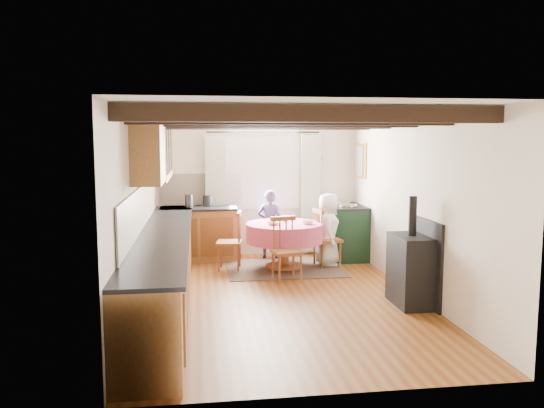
{
  "coord_description": "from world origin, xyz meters",
  "views": [
    {
      "loc": [
        -1.05,
        -6.86,
        2.08
      ],
      "look_at": [
        0.0,
        0.8,
        1.15
      ],
      "focal_mm": 35.76,
      "sensor_mm": 36.0,
      "label": 1
    }
  ],
  "objects": [
    {
      "name": "child_right",
      "position": [
        1.06,
        1.73,
        0.6
      ],
      "size": [
        0.48,
        0.64,
        1.2
      ],
      "primitive_type": "imported",
      "rotation": [
        0.0,
        0.0,
        1.4
      ],
      "color": "white",
      "rests_on": "floor"
    },
    {
      "name": "bowl_b",
      "position": [
        0.67,
        1.45,
        0.77
      ],
      "size": [
        0.19,
        0.19,
        0.06
      ],
      "primitive_type": "imported",
      "rotation": [
        0.0,
        0.0,
        0.01
      ],
      "color": "silver",
      "rests_on": "dining_table"
    },
    {
      "name": "beam_a",
      "position": [
        0.0,
        -2.0,
        2.31
      ],
      "size": [
        3.6,
        0.16,
        0.16
      ],
      "primitive_type": "cube",
      "color": "black",
      "rests_on": "ceiling"
    },
    {
      "name": "curtain_rod",
      "position": [
        0.1,
        2.65,
        2.2
      ],
      "size": [
        2.0,
        0.03,
        0.03
      ],
      "primitive_type": "cylinder",
      "rotation": [
        0.0,
        1.57,
        0.0
      ],
      "color": "black",
      "rests_on": "wall_back"
    },
    {
      "name": "beam_e",
      "position": [
        0.0,
        2.0,
        2.31
      ],
      "size": [
        3.6,
        0.16,
        0.16
      ],
      "primitive_type": "cube",
      "color": "black",
      "rests_on": "ceiling"
    },
    {
      "name": "base_cabinet_left",
      "position": [
        -1.5,
        0.0,
        0.44
      ],
      "size": [
        0.6,
        5.3,
        0.88
      ],
      "primitive_type": "cube",
      "color": "#9F6131",
      "rests_on": "floor"
    },
    {
      "name": "window_pane",
      "position": [
        0.1,
        2.74,
        1.6
      ],
      "size": [
        1.2,
        0.01,
        1.4
      ],
      "primitive_type": "cube",
      "color": "white",
      "rests_on": "wall_back"
    },
    {
      "name": "wall_back",
      "position": [
        0.0,
        2.75,
        1.2
      ],
      "size": [
        3.6,
        0.0,
        2.4
      ],
      "primitive_type": "cube",
      "color": "silver",
      "rests_on": "ground"
    },
    {
      "name": "worktop_back",
      "position": [
        -1.05,
        2.43,
        0.9
      ],
      "size": [
        1.3,
        0.64,
        0.04
      ],
      "primitive_type": "cube",
      "color": "black",
      "rests_on": "base_cabinet_back"
    },
    {
      "name": "dining_table",
      "position": [
        0.3,
        1.58,
        0.37
      ],
      "size": [
        1.23,
        1.23,
        0.74
      ],
      "primitive_type": null,
      "color": "#B64D63",
      "rests_on": "floor"
    },
    {
      "name": "ceiling",
      "position": [
        0.0,
        0.0,
        2.4
      ],
      "size": [
        3.6,
        5.5,
        0.0
      ],
      "primitive_type": "cube",
      "color": "white",
      "rests_on": "ground"
    },
    {
      "name": "wall_cabinet_glass",
      "position": [
        -1.63,
        1.2,
        1.95
      ],
      "size": [
        0.34,
        1.8,
        0.9
      ],
      "primitive_type": "cube",
      "color": "#9F6131",
      "rests_on": "wall_left"
    },
    {
      "name": "beam_c",
      "position": [
        0.0,
        0.0,
        2.31
      ],
      "size": [
        3.6,
        0.16,
        0.16
      ],
      "primitive_type": "cube",
      "color": "black",
      "rests_on": "ceiling"
    },
    {
      "name": "chair_right",
      "position": [
        1.03,
        1.66,
        0.48
      ],
      "size": [
        0.49,
        0.48,
        0.96
      ],
      "primitive_type": null,
      "rotation": [
        0.0,
        0.0,
        1.75
      ],
      "color": "brown",
      "rests_on": "floor"
    },
    {
      "name": "wall_right",
      "position": [
        1.8,
        0.0,
        1.2
      ],
      "size": [
        0.0,
        5.5,
        2.4
      ],
      "primitive_type": "cube",
      "color": "silver",
      "rests_on": "ground"
    },
    {
      "name": "canister_wide",
      "position": [
        -0.89,
        2.54,
        1.02
      ],
      "size": [
        0.17,
        0.17,
        0.19
      ],
      "primitive_type": "cylinder",
      "color": "#262628",
      "rests_on": "worktop_back"
    },
    {
      "name": "canister_tall",
      "position": [
        -1.21,
        2.38,
        1.03
      ],
      "size": [
        0.13,
        0.13,
        0.22
      ],
      "primitive_type": "cylinder",
      "color": "#262628",
      "rests_on": "worktop_back"
    },
    {
      "name": "child_far",
      "position": [
        0.18,
        2.4,
        0.6
      ],
      "size": [
        0.5,
        0.39,
        1.2
      ],
      "primitive_type": "imported",
      "rotation": [
        0.0,
        0.0,
        2.9
      ],
      "color": "#343454",
      "rests_on": "floor"
    },
    {
      "name": "beam_b",
      "position": [
        0.0,
        -1.0,
        2.31
      ],
      "size": [
        3.6,
        0.16,
        0.16
      ],
      "primitive_type": "cube",
      "color": "black",
      "rests_on": "ceiling"
    },
    {
      "name": "wall_plate",
      "position": [
        1.05,
        2.72,
        1.7
      ],
      "size": [
        0.3,
        0.02,
        0.3
      ],
      "primitive_type": "cylinder",
      "rotation": [
        1.57,
        0.0,
        0.0
      ],
      "color": "silver",
      "rests_on": "wall_back"
    },
    {
      "name": "cup",
      "position": [
        0.35,
        1.81,
        0.79
      ],
      "size": [
        0.11,
        0.11,
        0.1
      ],
      "primitive_type": "imported",
      "rotation": [
        0.0,
        0.0,
        3.02
      ],
      "color": "silver",
      "rests_on": "dining_table"
    },
    {
      "name": "chair_left",
      "position": [
        -0.57,
        1.66,
        0.47
      ],
      "size": [
        0.48,
        0.47,
        0.94
      ],
      "primitive_type": null,
      "rotation": [
        0.0,
        0.0,
        -1.73
      ],
      "color": "brown",
      "rests_on": "floor"
    },
    {
      "name": "splash_back",
      "position": [
        -1.0,
        2.73,
        1.2
      ],
      "size": [
        1.4,
        0.02,
        0.55
      ],
      "primitive_type": "cube",
      "color": "beige",
      "rests_on": "wall_back"
    },
    {
      "name": "floor",
      "position": [
        0.0,
        0.0,
        0.0
      ],
      "size": [
        3.6,
        5.5,
        0.0
      ],
      "primitive_type": "cube",
      "color": "brown",
      "rests_on": "ground"
    },
    {
      "name": "worktop_left",
      "position": [
        -1.48,
        0.0,
        0.9
      ],
      "size": [
        0.64,
        5.3,
        0.04
      ],
      "primitive_type": "cube",
      "color": "black",
      "rests_on": "base_cabinet_left"
    },
    {
      "name": "rug",
      "position": [
        0.3,
        1.58,
        0.01
      ],
      "size": [
        1.84,
        1.43,
        0.01
      ],
      "primitive_type": "cube",
      "color": "#342A21",
      "rests_on": "floor"
    },
    {
      "name": "chair_near",
      "position": [
        0.22,
        0.83,
        0.47
      ],
      "size": [
        0.48,
        0.49,
        0.94
      ],
      "primitive_type": null,
      "rotation": [
        0.0,
        0.0,
        0.18
      ],
      "color": "brown",
      "rests_on": "floor"
    },
    {
      "name": "wall_front",
      "position": [
        0.0,
        -2.75,
        1.2
      ],
      "size": [
        3.6,
        0.0,
        2.4
      ],
      "primitive_type": "cube",
      "color": "silver",
      "rests_on": "ground"
    },
    {
      "name": "aga_range",
      "position": [
        1.47,
        2.25,
        0.47
      ],
      "size": [
        0.67,
        1.03,
        0.95
      ],
      "primitive_type": null,
      "color": "black",
      "rests_on": "floor"
    },
    {
      "name": "bowl_a",
      "position": [
        0.11,
        1.46,
        0.76
      ],
      "size": [
        0.27,
        0.27,
        0.05
      ],
      "primitive_type": "imported",
      "rotation": [
        0.0,
        0.0,
        0.61
      ],
      "color": "silver",
      "rests_on": "dining_table"
    },
    {
      "name": "splash_left",
      "position": [
        -1.78,
        0.3,
        1.2
      ],
      "size": [
        0.02,
        4.5,
        0.55
      ],
      "primitive_type": "cube",
      "color": "beige",
      "rests_on": "wall_left"
    },
    {
      "name": "curtain_right",
      "position": [
        0.95,
        2.65,
        1.1
      ],
      "size": [
        0.35,
        0.1,
        2.1
      ],
      "primitive_type": "cube",
      "color": "#9BA180",
      "rests_on": "wall_back"
    },
    {
      "name": "base_cabinet_back",
      "position": [
        -1.05,
        2.45,
        0.44
      ],
      "size": [
        1.3,
        0.6,
        0.88
      ],
      "primitive_type": "cube",
      "color": "#9F6131",
      "rests_on": "floor"
    },
    {
      "name": "wall_left",
      "position": [
        -1.8,
        0.0,
        1.2
      ],
      "size": [
        0.0,
        5.5,
        2.4
      ],
      "primitive_type": "cube",
      "color": "silver",
      "rests_on": "ground"
    },
    {
      "name": "window_frame",
      "position": [
        0.1,
        2.73,
        1.6
      ],
      "size": [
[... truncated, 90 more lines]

